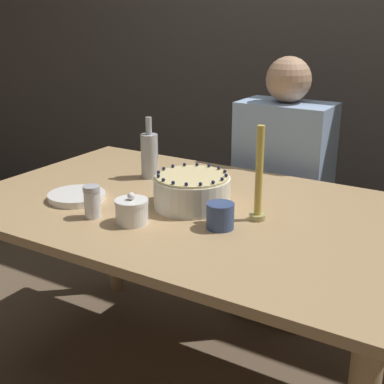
{
  "coord_description": "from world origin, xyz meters",
  "views": [
    {
      "loc": [
        0.9,
        -1.46,
        1.38
      ],
      "look_at": [
        0.01,
        -0.01,
        0.79
      ],
      "focal_mm": 50.0,
      "sensor_mm": 36.0,
      "label": 1
    }
  ],
  "objects_px": {
    "cake": "(192,191)",
    "sugar_shaker": "(92,202)",
    "sugar_bowl": "(132,211)",
    "bottle": "(149,155)",
    "person_man_blue_shirt": "(281,208)",
    "candle": "(258,182)"
  },
  "relations": [
    {
      "from": "cake",
      "to": "sugar_shaker",
      "type": "relative_size",
      "value": 2.45
    },
    {
      "from": "sugar_bowl",
      "to": "bottle",
      "type": "bearing_deg",
      "value": 119.12
    },
    {
      "from": "sugar_bowl",
      "to": "sugar_shaker",
      "type": "distance_m",
      "value": 0.14
    },
    {
      "from": "cake",
      "to": "sugar_shaker",
      "type": "bearing_deg",
      "value": -130.68
    },
    {
      "from": "sugar_bowl",
      "to": "bottle",
      "type": "xyz_separation_m",
      "value": [
        -0.23,
        0.42,
        0.05
      ]
    },
    {
      "from": "sugar_shaker",
      "to": "bottle",
      "type": "relative_size",
      "value": 0.44
    },
    {
      "from": "sugar_shaker",
      "to": "person_man_blue_shirt",
      "type": "xyz_separation_m",
      "value": [
        0.27,
        0.95,
        -0.28
      ]
    },
    {
      "from": "candle",
      "to": "bottle",
      "type": "relative_size",
      "value": 1.26
    },
    {
      "from": "cake",
      "to": "candle",
      "type": "relative_size",
      "value": 0.85
    },
    {
      "from": "person_man_blue_shirt",
      "to": "sugar_shaker",
      "type": "bearing_deg",
      "value": 74.42
    },
    {
      "from": "sugar_shaker",
      "to": "candle",
      "type": "relative_size",
      "value": 0.35
    },
    {
      "from": "cake",
      "to": "person_man_blue_shirt",
      "type": "height_order",
      "value": "person_man_blue_shirt"
    },
    {
      "from": "sugar_shaker",
      "to": "person_man_blue_shirt",
      "type": "distance_m",
      "value": 1.03
    },
    {
      "from": "sugar_bowl",
      "to": "candle",
      "type": "height_order",
      "value": "candle"
    },
    {
      "from": "cake",
      "to": "sugar_bowl",
      "type": "relative_size",
      "value": 2.46
    },
    {
      "from": "sugar_shaker",
      "to": "candle",
      "type": "bearing_deg",
      "value": 29.1
    },
    {
      "from": "candle",
      "to": "sugar_shaker",
      "type": "bearing_deg",
      "value": -150.9
    },
    {
      "from": "candle",
      "to": "person_man_blue_shirt",
      "type": "distance_m",
      "value": 0.8
    },
    {
      "from": "sugar_shaker",
      "to": "cake",
      "type": "bearing_deg",
      "value": 49.32
    },
    {
      "from": "sugar_bowl",
      "to": "candle",
      "type": "distance_m",
      "value": 0.4
    },
    {
      "from": "candle",
      "to": "bottle",
      "type": "distance_m",
      "value": 0.59
    },
    {
      "from": "bottle",
      "to": "person_man_blue_shirt",
      "type": "relative_size",
      "value": 0.2
    }
  ]
}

